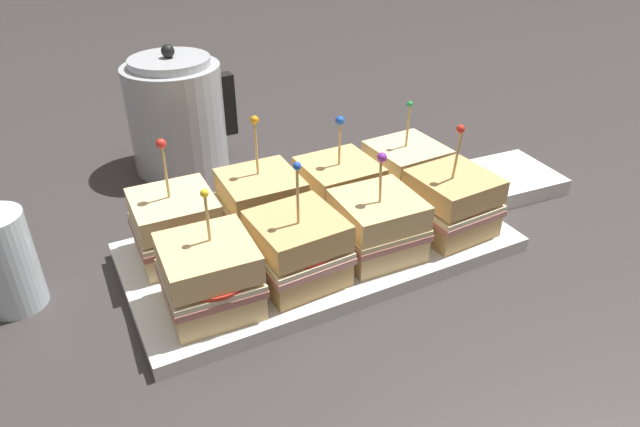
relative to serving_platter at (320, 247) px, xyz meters
The scene contains 13 objects.
ground_plane 0.01m from the serving_platter, ahead, with size 6.00×6.00×0.00m, color #383333.
serving_platter is the anchor object (origin of this frame).
sandwich_front_far_left 0.18m from the serving_platter, 160.45° to the right, with size 0.10×0.10×0.14m.
sandwich_front_center_left 0.09m from the serving_platter, 136.48° to the right, with size 0.10×0.10×0.15m.
sandwich_front_center_right 0.09m from the serving_platter, 44.73° to the right, with size 0.10×0.10×0.14m.
sandwich_front_far_right 0.18m from the serving_platter, 18.00° to the right, with size 0.10×0.10×0.15m.
sandwich_back_far_left 0.18m from the serving_platter, 161.35° to the left, with size 0.10×0.10×0.15m.
sandwich_back_center_left 0.09m from the serving_platter, 133.79° to the left, with size 0.10×0.10×0.16m.
sandwich_back_center_right 0.09m from the serving_platter, 42.93° to the left, with size 0.10×0.10×0.14m.
sandwich_back_far_right 0.18m from the serving_platter, 17.96° to the left, with size 0.10×0.10×0.14m.
kettle_steel 0.35m from the serving_platter, 104.42° to the left, with size 0.17×0.15×0.20m.
drinking_glass 0.36m from the serving_platter, 168.66° to the left, with size 0.06×0.06×0.12m.
napkin_stack 0.35m from the serving_platter, ahead, with size 0.13×0.13×0.02m.
Camera 1 is at (-0.27, -0.53, 0.42)m, focal length 32.00 mm.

